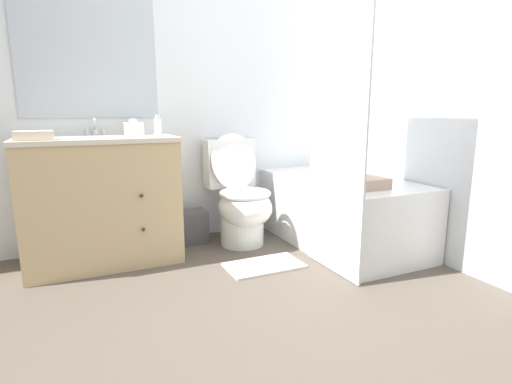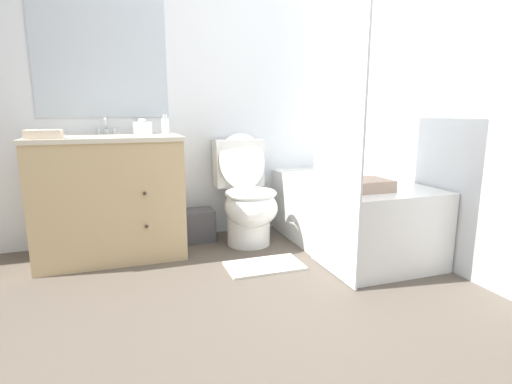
# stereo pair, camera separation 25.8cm
# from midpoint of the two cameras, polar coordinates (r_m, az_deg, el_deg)

# --- Properties ---
(ground_plane) EXTENTS (14.00, 14.00, 0.00)m
(ground_plane) POSITION_cam_midpoint_polar(r_m,az_deg,el_deg) (2.11, 1.98, -17.88)
(ground_plane) COLOR brown
(wall_back) EXTENTS (8.00, 0.06, 2.50)m
(wall_back) POSITION_cam_midpoint_polar(r_m,az_deg,el_deg) (3.35, -10.81, 15.04)
(wall_back) COLOR silver
(wall_back) RESTS_ON ground_plane
(wall_right) EXTENTS (0.05, 2.57, 2.50)m
(wall_right) POSITION_cam_midpoint_polar(r_m,az_deg,el_deg) (3.25, 17.39, 14.81)
(wall_right) COLOR silver
(wall_right) RESTS_ON ground_plane
(vanity_cabinet) EXTENTS (1.00, 0.61, 0.87)m
(vanity_cabinet) POSITION_cam_midpoint_polar(r_m,az_deg,el_deg) (2.98, -23.51, -0.91)
(vanity_cabinet) COLOR tan
(vanity_cabinet) RESTS_ON ground_plane
(sink_faucet) EXTENTS (0.14, 0.12, 0.12)m
(sink_faucet) POSITION_cam_midpoint_polar(r_m,az_deg,el_deg) (3.13, -24.31, 8.05)
(sink_faucet) COLOR silver
(sink_faucet) RESTS_ON vanity_cabinet
(toilet) EXTENTS (0.40, 0.66, 0.86)m
(toilet) POSITION_cam_midpoint_polar(r_m,az_deg,el_deg) (3.13, -4.63, -1.10)
(toilet) COLOR white
(toilet) RESTS_ON ground_plane
(bathtub) EXTENTS (0.73, 1.37, 0.53)m
(bathtub) POSITION_cam_midpoint_polar(r_m,az_deg,el_deg) (3.17, 9.69, -2.67)
(bathtub) COLOR white
(bathtub) RESTS_ON ground_plane
(shower_curtain) EXTENTS (0.01, 0.57, 1.99)m
(shower_curtain) POSITION_cam_midpoint_polar(r_m,az_deg,el_deg) (2.51, 8.69, 10.62)
(shower_curtain) COLOR white
(shower_curtain) RESTS_ON ground_plane
(wastebasket) EXTENTS (0.25, 0.21, 0.25)m
(wastebasket) POSITION_cam_midpoint_polar(r_m,az_deg,el_deg) (3.26, -11.61, -4.93)
(wastebasket) COLOR #4C4C51
(wastebasket) RESTS_ON ground_plane
(tissue_box) EXTENTS (0.13, 0.14, 0.11)m
(tissue_box) POSITION_cam_midpoint_polar(r_m,az_deg,el_deg) (3.06, -19.49, 8.57)
(tissue_box) COLOR white
(tissue_box) RESTS_ON vanity_cabinet
(soap_dispenser) EXTENTS (0.05, 0.05, 0.14)m
(soap_dispenser) POSITION_cam_midpoint_polar(r_m,az_deg,el_deg) (2.98, -16.31, 9.00)
(soap_dispenser) COLOR silver
(soap_dispenser) RESTS_ON vanity_cabinet
(hand_towel_folded) EXTENTS (0.21, 0.15, 0.05)m
(hand_towel_folded) POSITION_cam_midpoint_polar(r_m,az_deg,el_deg) (2.77, -31.61, 6.88)
(hand_towel_folded) COLOR beige
(hand_towel_folded) RESTS_ON vanity_cabinet
(bath_towel_folded) EXTENTS (0.29, 0.25, 0.07)m
(bath_towel_folded) POSITION_cam_midpoint_polar(r_m,az_deg,el_deg) (2.72, 12.36, 1.26)
(bath_towel_folded) COLOR tan
(bath_towel_folded) RESTS_ON bathtub
(bath_mat) EXTENTS (0.51, 0.29, 0.02)m
(bath_mat) POSITION_cam_midpoint_polar(r_m,az_deg,el_deg) (2.74, -1.56, -10.51)
(bath_mat) COLOR silver
(bath_mat) RESTS_ON ground_plane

